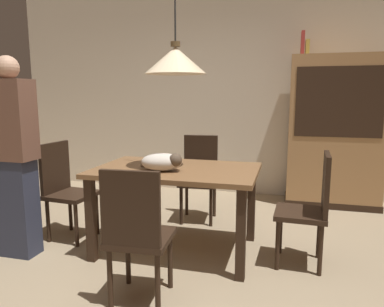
# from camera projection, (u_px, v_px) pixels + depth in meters

# --- Properties ---
(ground) EXTENTS (10.00, 10.00, 0.00)m
(ground) POSITION_uv_depth(u_px,v_px,m) (174.00, 281.00, 2.70)
(ground) COLOR #998466
(back_wall) EXTENTS (6.40, 0.10, 2.90)m
(back_wall) POSITION_uv_depth(u_px,v_px,m) (232.00, 90.00, 4.99)
(back_wall) COLOR beige
(back_wall) RESTS_ON ground
(dining_table) EXTENTS (1.40, 0.90, 0.75)m
(dining_table) POSITION_uv_depth(u_px,v_px,m) (176.00, 179.00, 3.14)
(dining_table) COLOR brown
(dining_table) RESTS_ON ground
(chair_near_front) EXTENTS (0.43, 0.43, 0.93)m
(chair_near_front) POSITION_uv_depth(u_px,v_px,m) (137.00, 231.00, 2.32)
(chair_near_front) COLOR black
(chair_near_front) RESTS_ON ground
(chair_right_side) EXTENTS (0.42, 0.42, 0.93)m
(chair_right_side) POSITION_uv_depth(u_px,v_px,m) (311.00, 205.00, 2.87)
(chair_right_side) COLOR black
(chair_right_side) RESTS_ON ground
(chair_left_side) EXTENTS (0.43, 0.43, 0.93)m
(chair_left_side) POSITION_uv_depth(u_px,v_px,m) (65.00, 186.00, 3.46)
(chair_left_side) COLOR black
(chair_left_side) RESTS_ON ground
(chair_far_back) EXTENTS (0.43, 0.43, 0.93)m
(chair_far_back) POSITION_uv_depth(u_px,v_px,m) (199.00, 174.00, 4.00)
(chair_far_back) COLOR black
(chair_far_back) RESTS_ON ground
(cat_sleeping) EXTENTS (0.40, 0.30, 0.16)m
(cat_sleeping) POSITION_uv_depth(u_px,v_px,m) (163.00, 162.00, 2.99)
(cat_sleeping) COLOR beige
(cat_sleeping) RESTS_ON dining_table
(pendant_lamp) EXTENTS (0.52, 0.52, 1.30)m
(pendant_lamp) POSITION_uv_depth(u_px,v_px,m) (175.00, 60.00, 2.98)
(pendant_lamp) COLOR beige
(hutch_bookcase) EXTENTS (1.12, 0.45, 1.85)m
(hutch_bookcase) POSITION_uv_depth(u_px,v_px,m) (335.00, 135.00, 4.42)
(hutch_bookcase) COLOR #A87A4C
(hutch_bookcase) RESTS_ON ground
(book_red_tall) EXTENTS (0.04, 0.22, 0.28)m
(book_red_tall) POSITION_uv_depth(u_px,v_px,m) (303.00, 44.00, 4.36)
(book_red_tall) COLOR #B73833
(book_red_tall) RESTS_ON hutch_bookcase
(book_yellow_short) EXTENTS (0.04, 0.20, 0.18)m
(book_yellow_short) POSITION_uv_depth(u_px,v_px,m) (307.00, 48.00, 4.35)
(book_yellow_short) COLOR gold
(book_yellow_short) RESTS_ON hutch_bookcase
(person_standing) EXTENTS (0.36, 0.22, 1.69)m
(person_standing) POSITION_uv_depth(u_px,v_px,m) (14.00, 158.00, 3.02)
(person_standing) COLOR #2D3347
(person_standing) RESTS_ON ground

